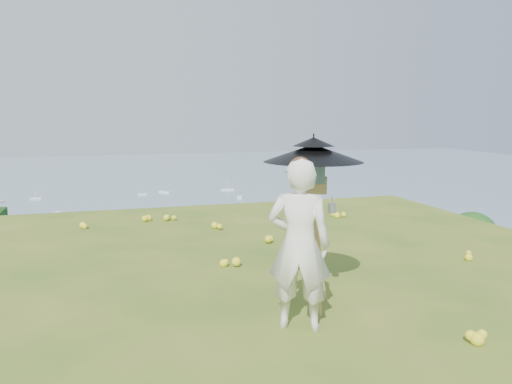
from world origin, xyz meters
name	(u,v)px	position (x,y,z in m)	size (l,w,h in m)	color
ground	(172,325)	(0.00, 0.00, 0.00)	(14.00, 14.00, 0.00)	#395E1B
shoreline_tier	(122,349)	(0.00, 75.00, -36.00)	(170.00, 28.00, 8.00)	#6B6555
bay_water	(113,191)	(0.00, 240.00, -34.00)	(700.00, 700.00, 0.00)	#718FA2
slope_trees	(125,327)	(0.00, 35.00, -15.00)	(110.00, 50.00, 6.00)	#184815
harbor_town	(120,312)	(0.00, 75.00, -29.50)	(110.00, 22.00, 5.00)	silver
moored_boats	(74,228)	(-12.50, 161.00, -33.65)	(140.00, 140.00, 0.70)	white
wildflowers	(169,311)	(0.00, 0.25, 0.06)	(10.00, 10.50, 0.12)	yellow
painter	(299,245)	(1.29, -0.43, 0.90)	(0.66, 0.43, 1.80)	white
field_easel	(312,237)	(1.64, 0.07, 0.84)	(0.64, 0.64, 1.68)	#A17443
sun_umbrella	(313,162)	(1.65, 0.10, 1.70)	(1.13, 1.13, 0.65)	black
painter_cap	(300,163)	(1.29, -0.43, 1.75)	(0.22, 0.26, 0.10)	#CF717B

